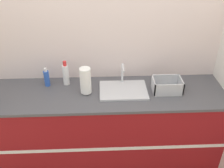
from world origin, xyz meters
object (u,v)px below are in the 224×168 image
object	(u,v)px
sink	(123,89)
bottle_white_spray	(66,74)
paper_towel_roll	(86,81)
dish_rack	(167,87)
bottle_blue	(47,78)

from	to	relation	value
sink	bottle_white_spray	world-z (taller)	bottle_white_spray
sink	paper_towel_roll	bearing A→B (deg)	-176.50
dish_rack	sink	bearing A→B (deg)	177.19
sink	bottle_blue	xyz separation A→B (m)	(-0.79, 0.14, 0.07)
paper_towel_roll	sink	bearing A→B (deg)	3.50
sink	bottle_blue	bearing A→B (deg)	170.31
paper_towel_roll	bottle_blue	bearing A→B (deg)	159.02
paper_towel_roll	bottle_white_spray	xyz separation A→B (m)	(-0.22, 0.18, -0.02)
bottle_blue	bottle_white_spray	world-z (taller)	bottle_white_spray
bottle_blue	bottle_white_spray	distance (m)	0.20
paper_towel_roll	dish_rack	distance (m)	0.83
paper_towel_roll	bottle_blue	world-z (taller)	paper_towel_roll
paper_towel_roll	bottle_white_spray	world-z (taller)	paper_towel_roll
dish_rack	bottle_white_spray	xyz separation A→B (m)	(-1.04, 0.18, 0.07)
dish_rack	paper_towel_roll	bearing A→B (deg)	-179.90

